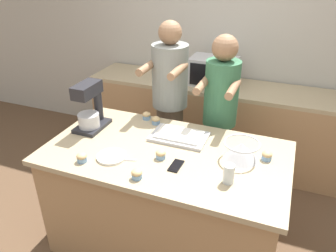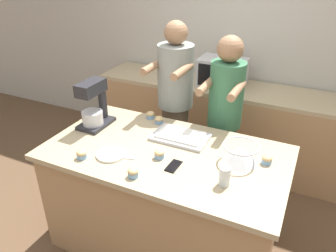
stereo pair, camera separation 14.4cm
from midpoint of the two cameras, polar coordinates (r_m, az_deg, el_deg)
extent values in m
plane|color=brown|center=(2.97, -1.83, -19.26)|extent=(16.00, 16.00, 0.00)
cube|color=#B2ADA3|center=(3.81, 8.82, 15.09)|extent=(10.00, 0.06, 2.70)
cube|color=#A87F56|center=(2.67, -1.98, -12.95)|extent=(1.69, 0.91, 0.86)
cube|color=tan|center=(2.40, -2.15, -4.77)|extent=(1.76, 0.97, 0.04)
cube|color=#A87F56|center=(3.80, 6.59, 0.49)|extent=(2.80, 0.60, 0.87)
cube|color=tan|center=(3.61, 6.98, 6.94)|extent=(2.80, 0.60, 0.04)
cylinder|color=brown|center=(3.25, -0.96, -3.82)|extent=(0.25, 0.25, 0.93)
cylinder|color=gray|center=(2.93, -1.07, 8.66)|extent=(0.32, 0.32, 0.56)
sphere|color=#936B4C|center=(2.83, -1.14, 15.97)|extent=(0.20, 0.20, 0.20)
cylinder|color=#936B4C|center=(2.80, -5.06, 10.21)|extent=(0.06, 0.34, 0.06)
cylinder|color=#936B4C|center=(2.69, 0.21, 9.60)|extent=(0.06, 0.34, 0.06)
cylinder|color=#33384C|center=(3.16, 7.03, -6.18)|extent=(0.23, 0.23, 0.83)
cylinder|color=#38704C|center=(2.83, 7.85, 5.64)|extent=(0.29, 0.29, 0.57)
sphere|color=#936B4C|center=(2.71, 8.39, 13.32)|extent=(0.21, 0.21, 0.21)
cylinder|color=#936B4C|center=(2.66, 4.48, 7.18)|extent=(0.06, 0.34, 0.06)
cylinder|color=#936B4C|center=(2.60, 9.74, 6.39)|extent=(0.06, 0.34, 0.06)
cube|color=#232328|center=(2.77, -14.48, 0.00)|extent=(0.20, 0.30, 0.03)
cylinder|color=#232328|center=(2.80, -13.51, 3.64)|extent=(0.07, 0.07, 0.26)
cube|color=#232328|center=(2.63, -15.50, 6.08)|extent=(0.13, 0.26, 0.10)
cylinder|color=#BCBCC1|center=(2.72, -15.10, 0.96)|extent=(0.17, 0.17, 0.11)
cone|color=#BCBCC1|center=(2.30, 10.87, -4.31)|extent=(0.24, 0.24, 0.13)
torus|color=#BCBCC1|center=(2.27, 11.01, -3.02)|extent=(0.25, 0.25, 0.01)
cube|color=#BCBCC1|center=(2.54, 0.34, -1.88)|extent=(0.43, 0.28, 0.02)
cube|color=white|center=(2.53, 0.34, -1.49)|extent=(0.35, 0.22, 0.02)
cube|color=#B7B7BC|center=(3.56, 6.77, 9.47)|extent=(0.49, 0.33, 0.29)
cube|color=black|center=(3.42, 5.29, 8.76)|extent=(0.33, 0.01, 0.23)
cube|color=#2D2D2D|center=(3.37, 8.91, 8.24)|extent=(0.10, 0.01, 0.23)
cube|color=black|center=(2.22, -0.45, -6.97)|extent=(0.07, 0.15, 0.01)
cube|color=black|center=(2.21, -0.45, -6.85)|extent=(0.07, 0.13, 0.00)
cylinder|color=silver|center=(2.07, 8.56, -8.29)|extent=(0.07, 0.07, 0.13)
cylinder|color=white|center=(2.35, -11.56, -5.27)|extent=(0.21, 0.21, 0.02)
cube|color=#BCBCC1|center=(2.31, -9.09, -5.84)|extent=(0.14, 0.05, 0.01)
cube|color=black|center=(2.34, -11.72, -5.66)|extent=(0.08, 0.04, 0.01)
cylinder|color=#759EC6|center=(2.75, -3.61, 0.69)|extent=(0.07, 0.07, 0.03)
ellipsoid|color=tan|center=(2.74, -3.63, 1.20)|extent=(0.07, 0.07, 0.04)
cylinder|color=#759EC6|center=(2.29, -3.09, -5.32)|extent=(0.07, 0.07, 0.03)
ellipsoid|color=tan|center=(2.28, -3.10, -4.74)|extent=(0.07, 0.07, 0.04)
cylinder|color=#759EC6|center=(2.35, -16.46, -5.65)|extent=(0.07, 0.07, 0.03)
ellipsoid|color=tan|center=(2.34, -16.55, -5.09)|extent=(0.07, 0.07, 0.04)
cylinder|color=#759EC6|center=(2.84, -5.21, 1.51)|extent=(0.07, 0.07, 0.03)
ellipsoid|color=tan|center=(2.82, -5.24, 2.01)|extent=(0.07, 0.07, 0.04)
cylinder|color=#759EC6|center=(2.36, 15.13, -5.36)|extent=(0.07, 0.07, 0.03)
ellipsoid|color=tan|center=(2.34, 15.21, -4.80)|extent=(0.07, 0.07, 0.04)
cylinder|color=#759EC6|center=(2.12, -7.40, -8.67)|extent=(0.07, 0.07, 0.03)
ellipsoid|color=tan|center=(2.10, -7.44, -8.07)|extent=(0.07, 0.07, 0.04)
camera|label=1|loc=(0.07, -91.76, -0.93)|focal=35.00mm
camera|label=2|loc=(0.07, 88.24, 0.93)|focal=35.00mm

